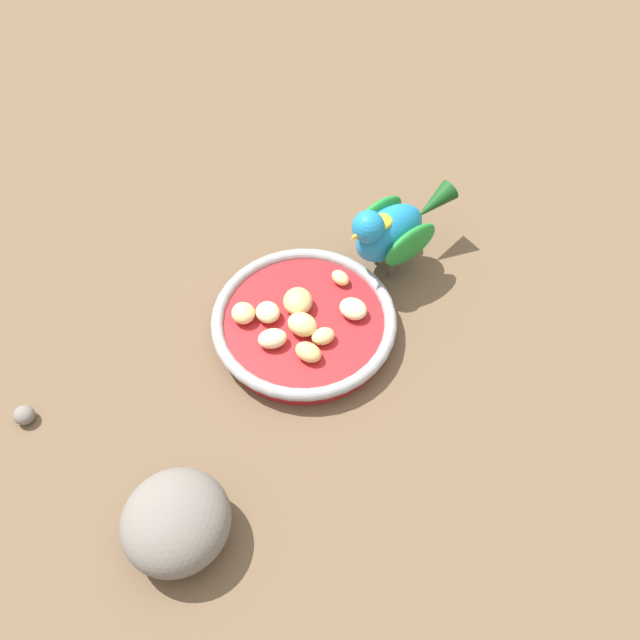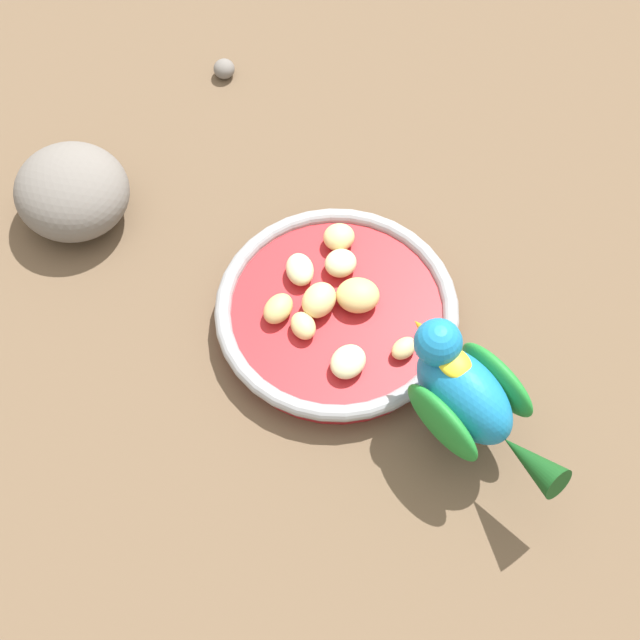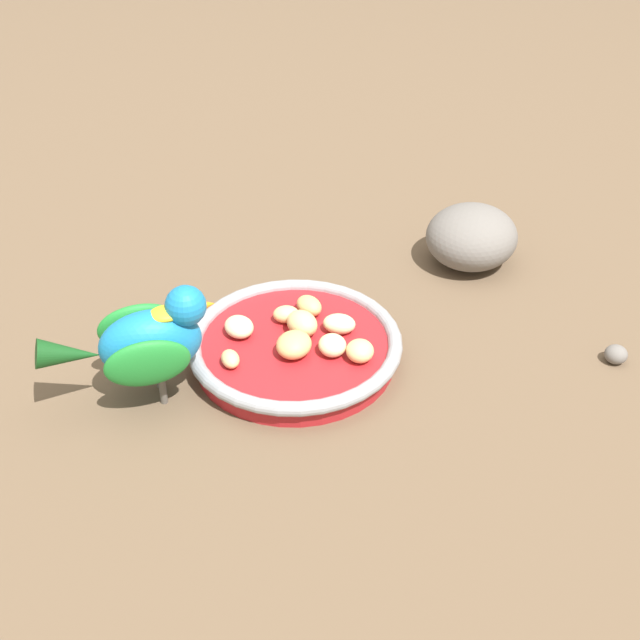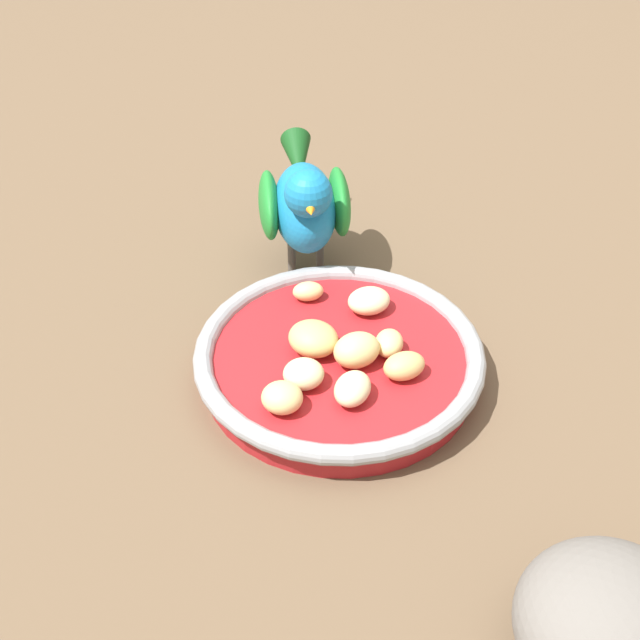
{
  "view_description": "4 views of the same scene",
  "coord_description": "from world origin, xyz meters",
  "px_view_note": "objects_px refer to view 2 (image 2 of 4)",
  "views": [
    {
      "loc": [
        -0.47,
        -0.19,
        0.73
      ],
      "look_at": [
        -0.01,
        -0.03,
        0.06
      ],
      "focal_mm": 42.02,
      "sensor_mm": 36.0,
      "label": 1
    },
    {
      "loc": [
        0.13,
        -0.41,
        0.74
      ],
      "look_at": [
        0.0,
        -0.04,
        0.05
      ],
      "focal_mm": 52.14,
      "sensor_mm": 36.0,
      "label": 2
    },
    {
      "loc": [
        0.52,
        0.47,
        0.56
      ],
      "look_at": [
        -0.0,
        0.02,
        0.06
      ],
      "focal_mm": 48.65,
      "sensor_mm": 36.0,
      "label": 3
    },
    {
      "loc": [
        -0.38,
        0.32,
        0.47
      ],
      "look_at": [
        0.02,
        0.0,
        0.05
      ],
      "focal_mm": 50.94,
      "sensor_mm": 36.0,
      "label": 4
    }
  ],
  "objects_px": {
    "apple_piece_3": "(358,295)",
    "rock_large": "(72,191)",
    "apple_piece_2": "(339,237)",
    "apple_piece_8": "(300,270)",
    "apple_piece_7": "(278,309)",
    "feeding_bowl": "(337,313)",
    "apple_piece_4": "(341,263)",
    "apple_piece_5": "(404,348)",
    "apple_piece_6": "(303,326)",
    "parrot": "(467,395)",
    "apple_piece_0": "(348,362)",
    "pebble_0": "(224,69)",
    "apple_piece_1": "(319,300)"
  },
  "relations": [
    {
      "from": "apple_piece_8",
      "to": "rock_large",
      "type": "height_order",
      "value": "rock_large"
    },
    {
      "from": "apple_piece_6",
      "to": "pebble_0",
      "type": "relative_size",
      "value": 1.17
    },
    {
      "from": "feeding_bowl",
      "to": "rock_large",
      "type": "height_order",
      "value": "rock_large"
    },
    {
      "from": "apple_piece_5",
      "to": "parrot",
      "type": "bearing_deg",
      "value": -35.13
    },
    {
      "from": "apple_piece_4",
      "to": "apple_piece_7",
      "type": "bearing_deg",
      "value": -120.88
    },
    {
      "from": "apple_piece_7",
      "to": "parrot",
      "type": "xyz_separation_m",
      "value": [
        0.18,
        -0.04,
        0.04
      ]
    },
    {
      "from": "apple_piece_3",
      "to": "pebble_0",
      "type": "relative_size",
      "value": 1.66
    },
    {
      "from": "apple_piece_5",
      "to": "parrot",
      "type": "xyz_separation_m",
      "value": [
        0.06,
        -0.04,
        0.04
      ]
    },
    {
      "from": "apple_piece_2",
      "to": "apple_piece_7",
      "type": "bearing_deg",
      "value": -106.47
    },
    {
      "from": "feeding_bowl",
      "to": "rock_large",
      "type": "relative_size",
      "value": 1.99
    },
    {
      "from": "feeding_bowl",
      "to": "apple_piece_4",
      "type": "bearing_deg",
      "value": 103.14
    },
    {
      "from": "apple_piece_4",
      "to": "apple_piece_7",
      "type": "distance_m",
      "value": 0.07
    },
    {
      "from": "apple_piece_2",
      "to": "apple_piece_8",
      "type": "xyz_separation_m",
      "value": [
        -0.02,
        -0.04,
        -0.0
      ]
    },
    {
      "from": "apple_piece_7",
      "to": "rock_large",
      "type": "xyz_separation_m",
      "value": [
        -0.23,
        0.05,
        0.0
      ]
    },
    {
      "from": "apple_piece_0",
      "to": "rock_large",
      "type": "height_order",
      "value": "rock_large"
    },
    {
      "from": "apple_piece_6",
      "to": "feeding_bowl",
      "type": "bearing_deg",
      "value": 56.0
    },
    {
      "from": "apple_piece_2",
      "to": "apple_piece_8",
      "type": "relative_size",
      "value": 0.87
    },
    {
      "from": "apple_piece_7",
      "to": "rock_large",
      "type": "height_order",
      "value": "rock_large"
    },
    {
      "from": "apple_piece_3",
      "to": "pebble_0",
      "type": "distance_m",
      "value": 0.33
    },
    {
      "from": "apple_piece_5",
      "to": "apple_piece_6",
      "type": "xyz_separation_m",
      "value": [
        -0.09,
        -0.01,
        0.0
      ]
    },
    {
      "from": "apple_piece_5",
      "to": "rock_large",
      "type": "xyz_separation_m",
      "value": [
        -0.34,
        0.06,
        0.01
      ]
    },
    {
      "from": "apple_piece_3",
      "to": "apple_piece_6",
      "type": "distance_m",
      "value": 0.06
    },
    {
      "from": "apple_piece_0",
      "to": "apple_piece_8",
      "type": "relative_size",
      "value": 1.01
    },
    {
      "from": "apple_piece_4",
      "to": "apple_piece_1",
      "type": "bearing_deg",
      "value": -97.55
    },
    {
      "from": "apple_piece_4",
      "to": "pebble_0",
      "type": "xyz_separation_m",
      "value": [
        -0.2,
        0.21,
        -0.02
      ]
    },
    {
      "from": "feeding_bowl",
      "to": "parrot",
      "type": "distance_m",
      "value": 0.16
    },
    {
      "from": "apple_piece_4",
      "to": "apple_piece_6",
      "type": "height_order",
      "value": "apple_piece_4"
    },
    {
      "from": "apple_piece_7",
      "to": "pebble_0",
      "type": "distance_m",
      "value": 0.32
    },
    {
      "from": "apple_piece_6",
      "to": "apple_piece_8",
      "type": "distance_m",
      "value": 0.06
    },
    {
      "from": "apple_piece_2",
      "to": "apple_piece_0",
      "type": "bearing_deg",
      "value": -67.98
    },
    {
      "from": "feeding_bowl",
      "to": "apple_piece_2",
      "type": "relative_size",
      "value": 7.48
    },
    {
      "from": "apple_piece_6",
      "to": "parrot",
      "type": "bearing_deg",
      "value": -13.27
    },
    {
      "from": "apple_piece_5",
      "to": "pebble_0",
      "type": "xyz_separation_m",
      "value": [
        -0.28,
        0.27,
        -0.02
      ]
    },
    {
      "from": "apple_piece_8",
      "to": "apple_piece_5",
      "type": "bearing_deg",
      "value": -22.09
    },
    {
      "from": "apple_piece_7",
      "to": "apple_piece_1",
      "type": "bearing_deg",
      "value": 29.97
    },
    {
      "from": "parrot",
      "to": "apple_piece_1",
      "type": "bearing_deg",
      "value": 8.98
    },
    {
      "from": "feeding_bowl",
      "to": "apple_piece_4",
      "type": "xyz_separation_m",
      "value": [
        -0.01,
        0.04,
        0.02
      ]
    },
    {
      "from": "apple_piece_0",
      "to": "apple_piece_5",
      "type": "relative_size",
      "value": 1.37
    },
    {
      "from": "apple_piece_5",
      "to": "apple_piece_6",
      "type": "distance_m",
      "value": 0.09
    },
    {
      "from": "apple_piece_1",
      "to": "apple_piece_6",
      "type": "relative_size",
      "value": 1.31
    },
    {
      "from": "apple_piece_1",
      "to": "apple_piece_5",
      "type": "height_order",
      "value": "apple_piece_1"
    },
    {
      "from": "apple_piece_3",
      "to": "apple_piece_4",
      "type": "bearing_deg",
      "value": 131.33
    },
    {
      "from": "apple_piece_3",
      "to": "parrot",
      "type": "distance_m",
      "value": 0.14
    },
    {
      "from": "apple_piece_4",
      "to": "apple_piece_5",
      "type": "relative_size",
      "value": 1.2
    },
    {
      "from": "apple_piece_1",
      "to": "parrot",
      "type": "bearing_deg",
      "value": -23.2
    },
    {
      "from": "apple_piece_3",
      "to": "rock_large",
      "type": "height_order",
      "value": "rock_large"
    },
    {
      "from": "apple_piece_6",
      "to": "rock_large",
      "type": "bearing_deg",
      "value": 166.0
    },
    {
      "from": "apple_piece_1",
      "to": "rock_large",
      "type": "height_order",
      "value": "rock_large"
    },
    {
      "from": "feeding_bowl",
      "to": "apple_piece_5",
      "type": "bearing_deg",
      "value": -18.28
    },
    {
      "from": "apple_piece_5",
      "to": "rock_large",
      "type": "distance_m",
      "value": 0.35
    }
  ]
}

